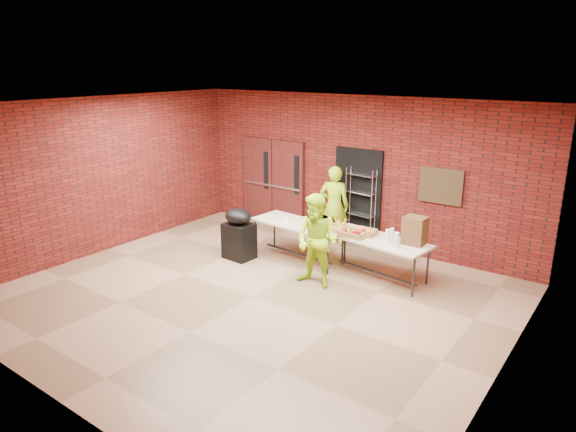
# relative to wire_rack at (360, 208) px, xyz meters

# --- Properties ---
(room) EXTENTS (8.08, 7.08, 3.28)m
(room) POSITION_rel_wire_rack_xyz_m (-0.24, -3.32, 0.74)
(room) COLOR brown
(room) RESTS_ON ground
(double_doors) EXTENTS (1.78, 0.12, 2.10)m
(double_doors) POSITION_rel_wire_rack_xyz_m (-2.44, 0.12, 0.19)
(double_doors) COLOR #491915
(double_doors) RESTS_ON room
(dark_doorway) EXTENTS (1.10, 0.06, 2.10)m
(dark_doorway) POSITION_rel_wire_rack_xyz_m (-0.14, 0.14, 0.19)
(dark_doorway) COLOR black
(dark_doorway) RESTS_ON room
(bronze_plaque) EXTENTS (0.85, 0.04, 0.70)m
(bronze_plaque) POSITION_rel_wire_rack_xyz_m (1.66, 0.13, 0.69)
(bronze_plaque) COLOR #3A2B17
(bronze_plaque) RESTS_ON room
(wire_rack) EXTENTS (0.66, 0.30, 1.73)m
(wire_rack) POSITION_rel_wire_rack_xyz_m (0.00, 0.00, 0.00)
(wire_rack) COLOR #B7B6BE
(wire_rack) RESTS_ON room
(table_left) EXTENTS (1.96, 0.95, 0.78)m
(table_left) POSITION_rel_wire_rack_xyz_m (-0.61, -1.43, -0.15)
(table_left) COLOR #BAAE8E
(table_left) RESTS_ON room
(table_right) EXTENTS (2.00, 1.04, 0.79)m
(table_right) POSITION_rel_wire_rack_xyz_m (1.11, -1.38, -0.14)
(table_right) COLOR #BAAE8E
(table_right) RESTS_ON room
(basket_bananas) EXTENTS (0.42, 0.33, 0.13)m
(basket_bananas) POSITION_rel_wire_rack_xyz_m (0.34, -1.44, -0.02)
(basket_bananas) COLOR #A87043
(basket_bananas) RESTS_ON table_right
(basket_oranges) EXTENTS (0.42, 0.33, 0.13)m
(basket_oranges) POSITION_rel_wire_rack_xyz_m (0.80, -1.32, -0.02)
(basket_oranges) COLOR #A87043
(basket_oranges) RESTS_ON table_right
(basket_apples) EXTENTS (0.48, 0.37, 0.15)m
(basket_apples) POSITION_rel_wire_rack_xyz_m (0.68, -1.53, -0.01)
(basket_apples) COLOR #A87043
(basket_apples) RESTS_ON table_right
(muffin_tray) EXTENTS (0.37, 0.37, 0.09)m
(muffin_tray) POSITION_rel_wire_rack_xyz_m (0.09, -1.43, -0.04)
(muffin_tray) COLOR #154312
(muffin_tray) RESTS_ON table_left
(napkin_box) EXTENTS (0.16, 0.11, 0.05)m
(napkin_box) POSITION_rel_wire_rack_xyz_m (-0.88, -1.45, -0.06)
(napkin_box) COLOR silver
(napkin_box) RESTS_ON table_left
(coffee_dispenser) EXTENTS (0.37, 0.33, 0.49)m
(coffee_dispenser) POSITION_rel_wire_rack_xyz_m (1.74, -1.24, 0.17)
(coffee_dispenser) COLOR #4F371B
(coffee_dispenser) RESTS_ON table_right
(cup_stack_front) EXTENTS (0.08, 0.08, 0.24)m
(cup_stack_front) POSITION_rel_wire_rack_xyz_m (1.33, -1.46, 0.04)
(cup_stack_front) COLOR silver
(cup_stack_front) RESTS_ON table_right
(cup_stack_mid) EXTENTS (0.09, 0.09, 0.27)m
(cup_stack_mid) POSITION_rel_wire_rack_xyz_m (1.56, -1.60, 0.05)
(cup_stack_mid) COLOR silver
(cup_stack_mid) RESTS_ON table_right
(cup_stack_back) EXTENTS (0.08, 0.08, 0.23)m
(cup_stack_back) POSITION_rel_wire_rack_xyz_m (1.35, -1.31, 0.04)
(cup_stack_back) COLOR silver
(cup_stack_back) RESTS_ON table_right
(covered_grill) EXTENTS (0.60, 0.51, 1.04)m
(covered_grill) POSITION_rel_wire_rack_xyz_m (-1.63, -2.06, -0.34)
(covered_grill) COLOR black
(covered_grill) RESTS_ON room
(volunteer_woman) EXTENTS (0.75, 0.62, 1.75)m
(volunteer_woman) POSITION_rel_wire_rack_xyz_m (-0.52, -0.22, 0.01)
(volunteer_woman) COLOR #A8DC18
(volunteer_woman) RESTS_ON room
(volunteer_man) EXTENTS (0.82, 0.64, 1.68)m
(volunteer_man) POSITION_rel_wire_rack_xyz_m (0.36, -2.25, -0.03)
(volunteer_man) COLOR #A8DC18
(volunteer_man) RESTS_ON room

